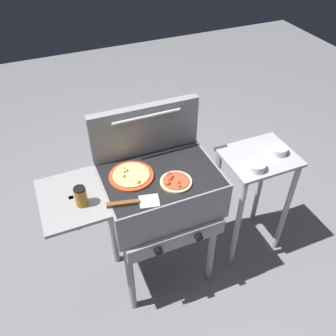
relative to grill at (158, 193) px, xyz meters
name	(u,v)px	position (x,y,z in m)	size (l,w,h in m)	color
ground_plane	(161,268)	(0.01, 0.00, -0.76)	(8.00, 8.00, 0.00)	gray
grill	(158,193)	(0.00, 0.00, 0.00)	(0.96, 0.53, 0.90)	gray
grill_lid_open	(145,129)	(0.01, 0.22, 0.30)	(0.63, 0.08, 0.30)	gray
pizza_pepperoni	(175,181)	(0.06, -0.10, 0.15)	(0.17, 0.17, 0.04)	beige
pizza_cheese	(131,175)	(-0.14, 0.04, 0.15)	(0.24, 0.24, 0.04)	#C64723
sauce_jar	(81,196)	(-0.42, -0.06, 0.20)	(0.06, 0.06, 0.11)	#B77A1E
spatula	(134,203)	(-0.19, -0.16, 0.15)	(0.27, 0.11, 0.02)	#B7BABF
prep_table	(254,184)	(0.67, 0.00, -0.18)	(0.44, 0.36, 0.82)	#B2B2B7
topping_bowl_near	(278,150)	(0.79, -0.02, 0.08)	(0.11, 0.11, 0.04)	silver
topping_bowl_far	(257,167)	(0.58, -0.10, 0.08)	(0.10, 0.10, 0.04)	silver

